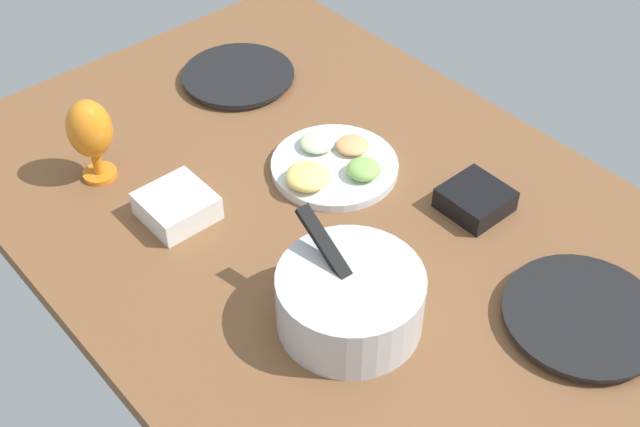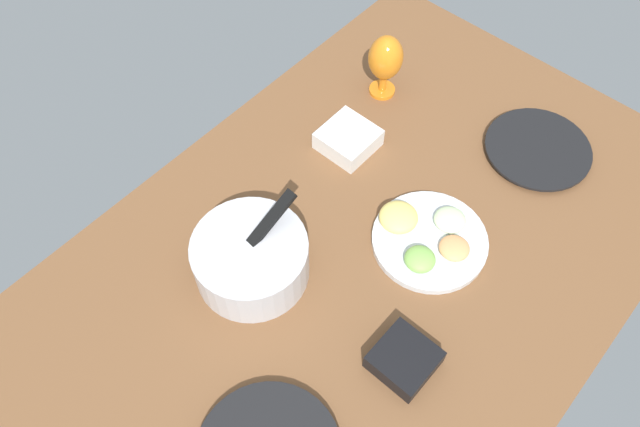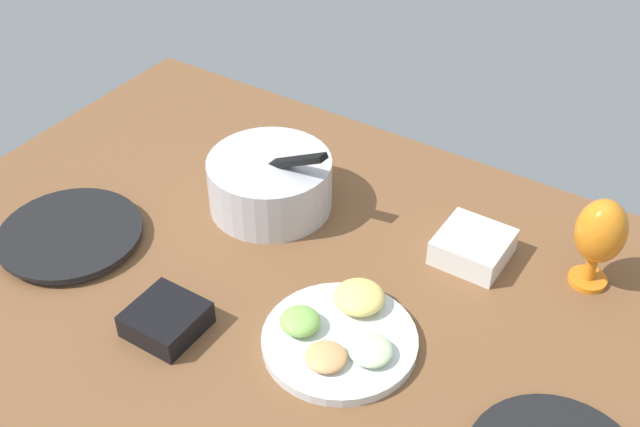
{
  "view_description": "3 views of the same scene",
  "coord_description": "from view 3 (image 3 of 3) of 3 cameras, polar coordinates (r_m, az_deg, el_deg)",
  "views": [
    {
      "loc": [
        -85.89,
        78.59,
        110.8
      ],
      "look_at": [
        -1.83,
        5.97,
        6.73
      ],
      "focal_mm": 46.98,
      "sensor_mm": 36.0,
      "label": 1
    },
    {
      "loc": [
        -59.51,
        -39.62,
        123.14
      ],
      "look_at": [
        -2.14,
        11.21,
        6.73
      ],
      "focal_mm": 35.5,
      "sensor_mm": 36.0,
      "label": 2
    },
    {
      "loc": [
        58.09,
        -87.85,
        100.92
      ],
      "look_at": [
        -5.5,
        11.0,
        6.73
      ],
      "focal_mm": 45.1,
      "sensor_mm": 36.0,
      "label": 3
    }
  ],
  "objects": [
    {
      "name": "mixing_bowl",
      "position": [
        1.6,
        -3.56,
        2.28
      ],
      "size": [
        25.83,
        24.79,
        17.46
      ],
      "color": "silver",
      "rests_on": "ground_plane"
    },
    {
      "name": "square_bowl_black",
      "position": [
        1.39,
        -10.87,
        -7.32
      ],
      "size": [
        11.71,
        11.71,
        4.54
      ],
      "color": "black",
      "rests_on": "ground_plane"
    },
    {
      "name": "square_bowl_white",
      "position": [
        1.52,
        10.8,
        -2.25
      ],
      "size": [
        12.71,
        12.71,
        5.16
      ],
      "color": "white",
      "rests_on": "ground_plane"
    },
    {
      "name": "dinner_plate_left",
      "position": [
        1.62,
        -17.27,
        -1.5
      ],
      "size": [
        27.6,
        27.6,
        2.29
      ],
      "color": "#4C4C51",
      "rests_on": "ground_plane"
    },
    {
      "name": "fruit_platter",
      "position": [
        1.35,
        1.49,
        -8.54
      ],
      "size": [
        26.13,
        26.13,
        5.35
      ],
      "color": "silver",
      "rests_on": "ground_plane"
    },
    {
      "name": "hurricane_glass_orange",
      "position": [
        1.47,
        19.27,
        -1.38
      ],
      "size": [
        8.93,
        8.93,
        18.16
      ],
      "color": "orange",
      "rests_on": "ground_plane"
    },
    {
      "name": "ground_plane",
      "position": [
        1.47,
        -0.52,
        -5.63
      ],
      "size": [
        160.0,
        104.0,
        4.0
      ],
      "primitive_type": "cube",
      "color": "brown"
    }
  ]
}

